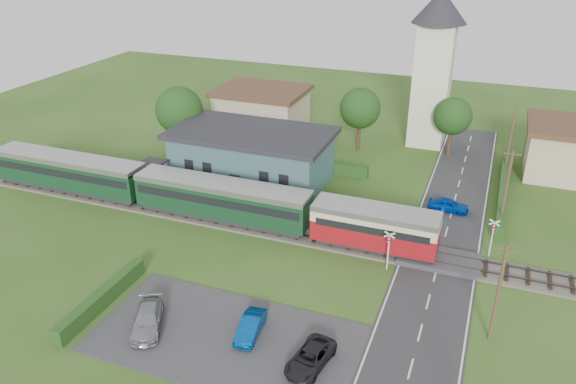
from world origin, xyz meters
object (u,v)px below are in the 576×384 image
(train, at_px, (190,193))
(pedestrian_near, at_px, (311,208))
(pedestrian_far, at_px, (157,179))
(church_tower, at_px, (435,58))
(house_west, at_px, (262,110))
(crossing_signal_near, at_px, (389,245))
(car_on_road, at_px, (448,205))
(crossing_signal_far, at_px, (493,232))
(car_park_silver, at_px, (147,319))
(car_park_dark, at_px, (310,358))
(equipment_hut, at_px, (153,174))
(house_east, at_px, (569,149))
(station_building, at_px, (252,155))
(car_park_blue, at_px, (251,327))

(train, relative_size, pedestrian_near, 29.14)
(pedestrian_far, bearing_deg, train, -137.96)
(church_tower, distance_m, house_west, 21.55)
(crossing_signal_near, relative_size, car_on_road, 0.92)
(crossing_signal_far, bearing_deg, pedestrian_near, 177.82)
(car_park_silver, relative_size, car_park_dark, 1.09)
(church_tower, relative_size, house_west, 1.63)
(equipment_hut, bearing_deg, church_tower, 44.75)
(house_west, xyz_separation_m, car_park_silver, (8.31, -37.91, -2.07))
(car_park_silver, bearing_deg, church_tower, 48.16)
(equipment_hut, bearing_deg, crossing_signal_far, -1.46)
(train, bearing_deg, equipment_hut, 151.94)
(house_east, distance_m, car_park_silver, 45.60)
(train, distance_m, pedestrian_near, 10.86)
(train, relative_size, crossing_signal_far, 13.18)
(station_building, distance_m, pedestrian_near, 10.44)
(car_park_blue, bearing_deg, car_on_road, 59.70)
(church_tower, xyz_separation_m, crossing_signal_near, (1.40, -28.41, -8.08))
(crossing_signal_near, bearing_deg, house_east, 60.87)
(equipment_hut, height_order, car_park_blue, equipment_hut)
(equipment_hut, bearing_deg, station_building, 35.92)
(house_west, relative_size, car_park_blue, 3.05)
(train, height_order, car_park_silver, train)
(station_building, bearing_deg, car_on_road, -0.09)
(crossing_signal_near, height_order, pedestrian_near, crossing_signal_near)
(train, distance_m, car_park_silver, 15.90)
(house_west, bearing_deg, station_building, -70.35)
(station_building, relative_size, church_tower, 0.91)
(car_on_road, bearing_deg, car_park_blue, 155.53)
(house_east, height_order, pedestrian_far, house_east)
(car_on_road, bearing_deg, equipment_hut, 101.27)
(church_tower, height_order, house_east, church_tower)
(car_park_blue, xyz_separation_m, car_park_dark, (4.49, -1.29, -0.02))
(station_building, relative_size, pedestrian_near, 10.79)
(car_park_silver, bearing_deg, pedestrian_far, 95.30)
(church_tower, height_order, car_park_silver, church_tower)
(house_west, height_order, crossing_signal_near, house_west)
(station_building, distance_m, church_tower, 23.89)
(car_on_road, distance_m, car_park_silver, 28.93)
(house_west, bearing_deg, car_park_silver, -77.64)
(house_east, distance_m, car_park_blue, 40.53)
(car_park_blue, distance_m, car_park_silver, 6.78)
(equipment_hut, height_order, pedestrian_far, equipment_hut)
(train, bearing_deg, pedestrian_near, 15.96)
(car_park_blue, bearing_deg, crossing_signal_near, 52.09)
(church_tower, distance_m, pedestrian_far, 33.36)
(house_east, xyz_separation_m, pedestrian_far, (-37.68, -18.77, -1.53))
(house_west, height_order, pedestrian_far, house_west)
(equipment_hut, relative_size, pedestrian_near, 1.72)
(train, bearing_deg, station_building, 77.49)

